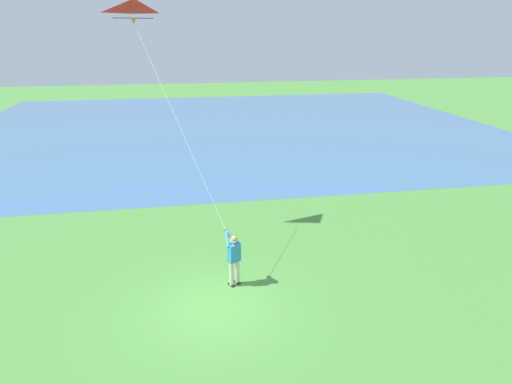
# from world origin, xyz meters

# --- Properties ---
(ground_plane) EXTENTS (120.00, 120.00, 0.00)m
(ground_plane) POSITION_xyz_m (0.00, 0.00, 0.00)
(ground_plane) COLOR #4C8E3D
(lake_water) EXTENTS (36.00, 44.00, 0.01)m
(lake_water) POSITION_xyz_m (-26.64, 4.00, 0.00)
(lake_water) COLOR teal
(lake_water) RESTS_ON ground
(person_kite_flyer) EXTENTS (0.62, 0.52, 1.83)m
(person_kite_flyer) POSITION_xyz_m (-1.27, 0.80, 1.05)
(person_kite_flyer) COLOR #232328
(person_kite_flyer) RESTS_ON ground
(flying_kite) EXTENTS (4.85, 3.38, 6.93)m
(flying_kite) POSITION_xyz_m (-5.87, -1.92, 8.32)
(flying_kite) COLOR red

